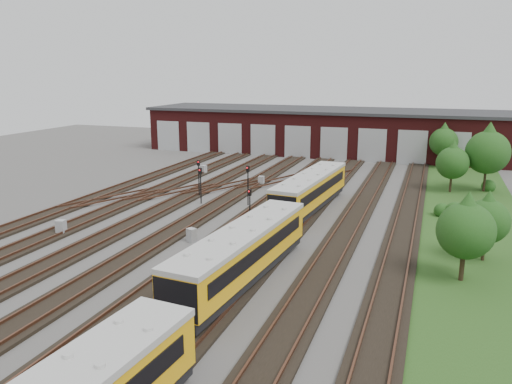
% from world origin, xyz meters
% --- Properties ---
extents(ground, '(120.00, 120.00, 0.00)m').
position_xyz_m(ground, '(0.00, 0.00, 0.00)').
color(ground, '#43403E').
rests_on(ground, ground).
extents(track_network, '(30.40, 70.00, 0.33)m').
position_xyz_m(track_network, '(-0.17, 0.59, 0.11)').
color(track_network, black).
rests_on(track_network, ground).
extents(maintenance_shed, '(51.00, 12.50, 6.35)m').
position_xyz_m(maintenance_shed, '(-0.01, 39.97, 3.20)').
color(maintenance_shed, '#4A1213').
rests_on(maintenance_shed, ground).
extents(grass_verge, '(8.00, 55.00, 0.05)m').
position_xyz_m(grass_verge, '(19.00, 10.00, 0.03)').
color(grass_verge, '#214517').
rests_on(grass_verge, ground).
extents(metro_train, '(3.54, 45.65, 2.79)m').
position_xyz_m(metro_train, '(6.00, -7.21, 1.76)').
color(metro_train, black).
rests_on(metro_train, ground).
extents(signal_mast_0, '(0.30, 0.29, 3.55)m').
position_xyz_m(signal_mast_0, '(-5.01, 9.68, 2.26)').
color(signal_mast_0, black).
rests_on(signal_mast_0, ground).
extents(signal_mast_1, '(0.31, 0.30, 3.56)m').
position_xyz_m(signal_mast_1, '(0.40, 8.47, 2.26)').
color(signal_mast_1, black).
rests_on(signal_mast_1, ground).
extents(signal_mast_2, '(0.31, 0.29, 3.25)m').
position_xyz_m(signal_mast_2, '(-3.79, 7.58, 2.09)').
color(signal_mast_2, black).
rests_on(signal_mast_2, ground).
extents(signal_mast_3, '(0.29, 0.28, 2.82)m').
position_xyz_m(signal_mast_3, '(2.57, 3.14, 1.82)').
color(signal_mast_3, black).
rests_on(signal_mast_3, ground).
extents(relay_cabinet_0, '(0.72, 0.62, 1.08)m').
position_xyz_m(relay_cabinet_0, '(-9.57, -3.81, 0.54)').
color(relay_cabinet_0, '#9EA0A3').
rests_on(relay_cabinet_0, ground).
extents(relay_cabinet_1, '(0.74, 0.68, 1.00)m').
position_xyz_m(relay_cabinet_1, '(-9.32, 19.69, 0.50)').
color(relay_cabinet_1, '#9EA0A3').
rests_on(relay_cabinet_1, ground).
extents(relay_cabinet_2, '(0.74, 0.69, 0.99)m').
position_xyz_m(relay_cabinet_2, '(0.17, -2.09, 0.50)').
color(relay_cabinet_2, '#9EA0A3').
rests_on(relay_cabinet_2, ground).
extents(relay_cabinet_3, '(0.59, 0.50, 0.96)m').
position_xyz_m(relay_cabinet_3, '(-1.13, 16.48, 0.48)').
color(relay_cabinet_3, '#9EA0A3').
rests_on(relay_cabinet_3, ground).
extents(relay_cabinet_4, '(0.57, 0.49, 0.92)m').
position_xyz_m(relay_cabinet_4, '(5.15, 5.31, 0.46)').
color(relay_cabinet_4, '#9EA0A3').
rests_on(relay_cabinet_4, ground).
extents(tree_0, '(3.40, 3.40, 5.64)m').
position_xyz_m(tree_0, '(16.67, 33.11, 3.62)').
color(tree_0, '#2D2214').
rests_on(tree_0, ground).
extents(tree_1, '(3.12, 3.12, 5.17)m').
position_xyz_m(tree_1, '(17.44, 19.72, 3.32)').
color(tree_1, '#2D2214').
rests_on(tree_1, ground).
extents(tree_2, '(4.18, 4.18, 6.93)m').
position_xyz_m(tree_2, '(20.57, 21.10, 4.45)').
color(tree_2, '#2D2214').
rests_on(tree_2, ground).
extents(tree_3, '(3.19, 3.19, 5.28)m').
position_xyz_m(tree_3, '(17.65, -2.87, 3.39)').
color(tree_3, '#2D2214').
rests_on(tree_3, ground).
extents(tree_4, '(2.77, 2.77, 4.59)m').
position_xyz_m(tree_4, '(19.05, 0.91, 2.95)').
color(tree_4, '#2D2214').
rests_on(tree_4, ground).
extents(bush_0, '(1.30, 1.30, 1.30)m').
position_xyz_m(bush_0, '(16.65, 10.63, 0.65)').
color(bush_0, '#184313').
rests_on(bush_0, ground).
extents(bush_1, '(1.57, 1.57, 1.57)m').
position_xyz_m(bush_1, '(17.61, 10.35, 0.79)').
color(bush_1, '#184313').
rests_on(bush_1, ground).
extents(bush_2, '(1.35, 1.35, 1.35)m').
position_xyz_m(bush_2, '(21.03, 21.63, 0.67)').
color(bush_2, '#184313').
rests_on(bush_2, ground).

